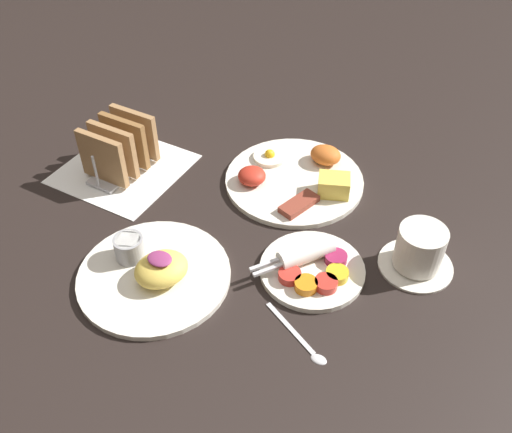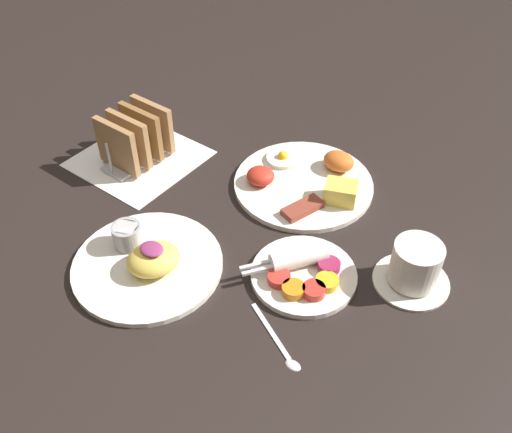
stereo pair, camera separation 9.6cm
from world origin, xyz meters
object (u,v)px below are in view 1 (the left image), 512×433
at_px(plate_condiments, 312,268).
at_px(toast_rack, 120,148).
at_px(plate_breakfast, 297,177).
at_px(plate_foreground, 154,271).
at_px(coffee_cup, 419,251).

height_order(plate_condiments, toast_rack, toast_rack).
relative_size(plate_breakfast, plate_foreground, 1.08).
height_order(plate_condiments, plate_foreground, plate_foreground).
relative_size(plate_condiments, plate_foreground, 0.70).
xyz_separation_m(plate_foreground, coffee_cup, (0.35, 0.22, 0.02)).
relative_size(plate_foreground, toast_rack, 1.63).
bearing_deg(plate_foreground, toast_rack, 138.38).
height_order(plate_breakfast, coffee_cup, coffee_cup).
distance_m(plate_condiments, coffee_cup, 0.17).
bearing_deg(toast_rack, plate_breakfast, 22.36).
relative_size(plate_breakfast, coffee_cup, 2.17).
height_order(plate_foreground, toast_rack, toast_rack).
bearing_deg(plate_condiments, coffee_cup, 33.98).
bearing_deg(toast_rack, coffee_cup, 2.82).
bearing_deg(plate_foreground, plate_condiments, 31.36).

